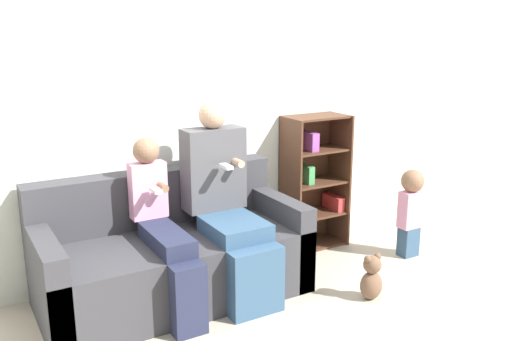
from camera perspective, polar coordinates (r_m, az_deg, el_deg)
name	(u,v)px	position (r m, az deg, el deg)	size (l,w,h in m)	color
ground_plane	(213,326)	(3.52, -4.57, -16.04)	(14.00, 14.00, 0.00)	#B2A893
back_wall	(150,105)	(3.97, -11.14, 6.75)	(10.00, 0.06, 2.55)	silver
couch	(172,256)	(3.80, -8.83, -8.88)	(1.77, 0.84, 0.84)	#38383D
adult_seated	(226,198)	(3.71, -3.18, -2.91)	(0.43, 0.75, 1.32)	#335170
child_seated	(164,229)	(3.53, -9.62, -6.06)	(0.24, 0.78, 1.11)	#232842
toddler_standing	(411,207)	(4.54, 15.98, -3.69)	(0.19, 0.18, 0.73)	#335170
bookshelf	(312,182)	(4.60, 5.95, -1.20)	(0.53, 0.32, 1.12)	#4C2D1E
teddy_bear	(372,278)	(3.85, 12.06, -11.03)	(0.16, 0.13, 0.33)	brown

